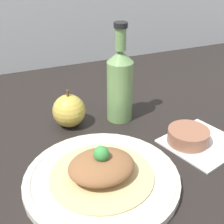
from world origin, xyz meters
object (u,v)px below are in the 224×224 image
plate (102,178)px  apple (69,111)px  dipping_bowl (188,137)px  cider_bottle (120,83)px  plated_food (102,168)px

plate → apple: bearing=89.7°
dipping_bowl → cider_bottle: bearing=120.3°
apple → dipping_bowl: 28.79cm
plate → dipping_bowl: dipping_bowl is taller
plate → apple: 22.83cm
cider_bottle → apple: bearing=173.4°
plated_food → dipping_bowl: bearing=11.8°
plate → dipping_bowl: (22.56, 4.70, 0.79)cm
plated_food → apple: bearing=89.7°
plate → apple: (0.14, 22.62, 3.04)cm
apple → plated_food: bearing=-90.3°
apple → dipping_bowl: size_ratio=1.04×
plate → apple: apple is taller
cider_bottle → plated_food: bearing=-121.5°
plate → plated_food: bearing=-90.0°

